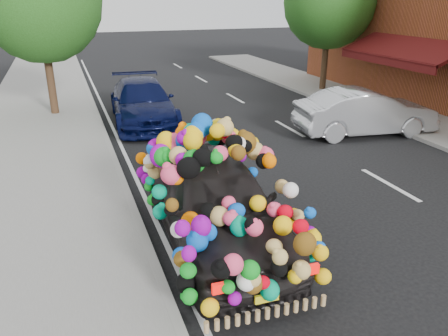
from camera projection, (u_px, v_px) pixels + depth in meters
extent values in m
plane|color=black|center=(250.00, 208.00, 9.22)|extent=(100.00, 100.00, 0.00)
cube|color=gray|center=(30.00, 243.00, 7.82)|extent=(4.00, 60.00, 0.12)
cube|color=gray|center=(139.00, 224.00, 8.44)|extent=(0.15, 60.00, 0.13)
cube|color=gray|center=(442.00, 129.00, 14.45)|extent=(3.00, 40.00, 0.12)
cube|color=#4B0E0E|center=(401.00, 48.00, 16.38)|extent=(1.62, 5.20, 0.75)
cube|color=#4B0E0E|center=(383.00, 60.00, 16.29)|extent=(0.06, 5.20, 0.35)
cylinder|color=#332114|center=(51.00, 79.00, 15.79)|extent=(0.28, 0.28, 2.73)
sphere|color=#1F4512|center=(39.00, 0.00, 14.80)|extent=(4.20, 4.20, 4.20)
cylinder|color=#332114|center=(324.00, 63.00, 20.03)|extent=(0.28, 0.28, 2.64)
sphere|color=#1F4512|center=(329.00, 3.00, 19.08)|extent=(4.00, 4.00, 4.00)
imported|color=black|center=(214.00, 202.00, 7.71)|extent=(2.04, 4.71, 1.58)
cube|color=red|center=(220.00, 288.00, 5.46)|extent=(0.22, 0.07, 0.14)
cube|color=red|center=(311.00, 269.00, 5.83)|extent=(0.22, 0.07, 0.14)
cube|color=yellow|center=(267.00, 298.00, 5.75)|extent=(0.34, 0.05, 0.12)
imported|color=black|center=(142.00, 102.00, 15.19)|extent=(2.39, 5.17, 1.46)
imported|color=#B5B7BD|center=(365.00, 112.00, 13.88)|extent=(4.60, 2.16, 1.46)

